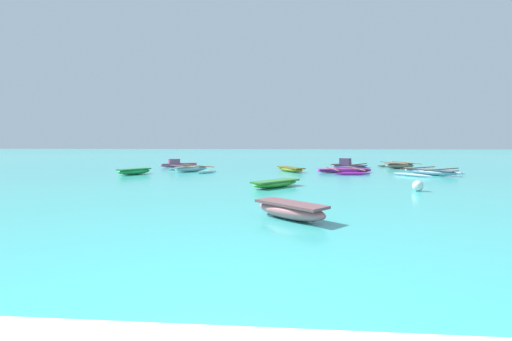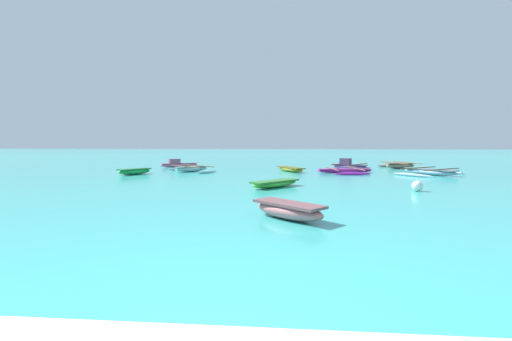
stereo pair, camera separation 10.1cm
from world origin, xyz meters
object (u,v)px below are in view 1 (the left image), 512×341
object	(u,v)px
moored_boat_3	(290,169)
moored_boat_8	(191,169)
moored_boat_7	(276,183)
mooring_buoy_0	(418,186)
moored_boat_4	(430,172)
moored_boat_5	(134,171)
moored_boat_0	(344,171)
moored_boat_2	(400,166)
moored_boat_6	(349,166)
moored_boat_9	(178,164)
moored_boat_1	(291,210)

from	to	relation	value
moored_boat_3	moored_boat_8	size ratio (longest dim) A/B	0.76
moored_boat_7	mooring_buoy_0	xyz separation A→B (m)	(6.48, -0.89, 0.05)
moored_boat_4	moored_boat_5	world-z (taller)	moored_boat_4
moored_boat_0	moored_boat_5	bearing A→B (deg)	-176.34
moored_boat_2	mooring_buoy_0	world-z (taller)	moored_boat_2
mooring_buoy_0	moored_boat_6	bearing A→B (deg)	93.56
moored_boat_8	moored_boat_4	bearing A→B (deg)	-52.76
moored_boat_5	moored_boat_7	world-z (taller)	moored_boat_5
moored_boat_0	moored_boat_9	size ratio (longest dim) A/B	1.34
moored_boat_2	moored_boat_9	distance (m)	19.45
moored_boat_6	moored_boat_8	distance (m)	12.63
moored_boat_4	mooring_buoy_0	size ratio (longest dim) A/B	10.64
moored_boat_5	moored_boat_2	bearing A→B (deg)	-35.26
moored_boat_4	moored_boat_5	size ratio (longest dim) A/B	2.08
moored_boat_5	mooring_buoy_0	world-z (taller)	mooring_buoy_0
moored_boat_5	moored_boat_6	size ratio (longest dim) A/B	0.54
moored_boat_4	mooring_buoy_0	bearing A→B (deg)	-62.13
moored_boat_0	moored_boat_9	xyz separation A→B (m)	(-13.95, 4.67, 0.11)
moored_boat_9	moored_boat_5	bearing A→B (deg)	-130.89
moored_boat_6	moored_boat_3	bearing A→B (deg)	-121.09
moored_boat_2	moored_boat_7	distance (m)	16.85
moored_boat_2	moored_boat_8	bearing A→B (deg)	179.19
moored_boat_2	moored_boat_6	size ratio (longest dim) A/B	1.02
moored_boat_2	mooring_buoy_0	distance (m)	14.70
moored_boat_2	moored_boat_5	size ratio (longest dim) A/B	1.89
moored_boat_3	moored_boat_2	bearing A→B (deg)	83.65
moored_boat_6	moored_boat_9	bearing A→B (deg)	-152.01
moored_boat_0	moored_boat_5	size ratio (longest dim) A/B	1.76
moored_boat_3	mooring_buoy_0	bearing A→B (deg)	-0.62
moored_boat_0	moored_boat_5	xyz separation A→B (m)	(-14.78, -2.62, 0.07)
moored_boat_8	moored_boat_7	bearing A→B (deg)	-101.18
moored_boat_5	moored_boat_8	size ratio (longest dim) A/B	0.56
moored_boat_8	mooring_buoy_0	size ratio (longest dim) A/B	9.05
moored_boat_9	moored_boat_0	bearing A→B (deg)	-52.89
moored_boat_3	moored_boat_7	distance (m)	9.41
moored_boat_4	moored_boat_5	xyz separation A→B (m)	(-20.37, -1.39, 0.01)
mooring_buoy_0	moored_boat_8	bearing A→B (deg)	143.61
moored_boat_3	moored_boat_8	world-z (taller)	moored_boat_8
moored_boat_2	moored_boat_5	xyz separation A→B (m)	(-20.28, -7.25, -0.02)
moored_boat_5	moored_boat_6	bearing A→B (deg)	-35.86
moored_boat_0	moored_boat_8	world-z (taller)	moored_boat_8
moored_boat_4	moored_boat_1	bearing A→B (deg)	-70.90
moored_boat_8	mooring_buoy_0	world-z (taller)	mooring_buoy_0
moored_boat_1	moored_boat_3	world-z (taller)	moored_boat_1
moored_boat_1	moored_boat_7	bearing A→B (deg)	137.37
moored_boat_0	moored_boat_9	bearing A→B (deg)	155.08
moored_boat_2	moored_boat_5	world-z (taller)	moored_boat_2
moored_boat_5	moored_boat_6	xyz separation A→B (m)	(15.65, 5.41, 0.07)
moored_boat_5	moored_boat_1	bearing A→B (deg)	-106.20
moored_boat_5	moored_boat_8	xyz separation A→B (m)	(3.30, 2.73, -0.02)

